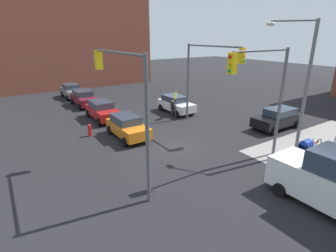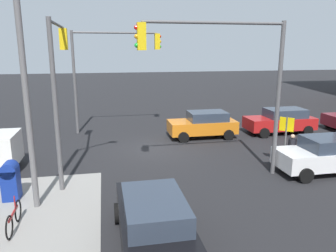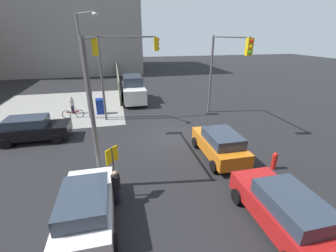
{
  "view_description": "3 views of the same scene",
  "coord_description": "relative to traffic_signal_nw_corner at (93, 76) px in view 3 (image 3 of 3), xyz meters",
  "views": [
    {
      "loc": [
        13.47,
        -9.37,
        7.1
      ],
      "look_at": [
        -1.71,
        0.61,
        0.83
      ],
      "focal_mm": 28.0,
      "sensor_mm": 36.0,
      "label": 1
    },
    {
      "loc": [
        2.72,
        17.05,
        5.41
      ],
      "look_at": [
        -0.8,
        -0.77,
        1.11
      ],
      "focal_mm": 35.0,
      "sensor_mm": 36.0,
      "label": 2
    },
    {
      "loc": [
        -13.58,
        3.44,
        6.53
      ],
      "look_at": [
        -0.49,
        0.42,
        1.04
      ],
      "focal_mm": 24.0,
      "sensor_mm": 36.0,
      "label": 3
    }
  ],
  "objects": [
    {
      "name": "ground_plane",
      "position": [
        2.14,
        -4.5,
        -4.67
      ],
      "size": [
        120.0,
        120.0,
        0.0
      ],
      "primitive_type": "plane",
      "color": "black"
    },
    {
      "name": "sidewalk_corner",
      "position": [
        11.14,
        4.5,
        -4.66
      ],
      "size": [
        12.0,
        12.0,
        0.01
      ],
      "primitive_type": "cube",
      "color": "gray",
      "rests_on": "ground"
    },
    {
      "name": "construction_fence",
      "position": [
        20.15,
        -1.3,
        -3.47
      ],
      "size": [
        20.03,
        0.12,
        2.4
      ],
      "primitive_type": "cube",
      "color": "slate",
      "rests_on": "ground"
    },
    {
      "name": "building_loft_east",
      "position": [
        38.14,
        6.16,
        5.27
      ],
      "size": [
        20.0,
        24.0,
        19.88
      ],
      "color": "gray",
      "rests_on": "ground"
    },
    {
      "name": "traffic_signal_nw_corner",
      "position": [
        0.0,
        0.0,
        0.0
      ],
      "size": [
        6.11,
        0.36,
        6.5
      ],
      "color": "#59595B",
      "rests_on": "ground"
    },
    {
      "name": "traffic_signal_se_corner",
      "position": [
        4.47,
        -9.0,
        -0.03
      ],
      "size": [
        5.68,
        0.36,
        6.5
      ],
      "color": "#59595B",
      "rests_on": "ground"
    },
    {
      "name": "traffic_signal_ne_corner",
      "position": [
        6.64,
        -1.75,
        -0.09
      ],
      "size": [
        0.36,
        4.66,
        6.5
      ],
      "color": "#59595B",
      "rests_on": "ground"
    },
    {
      "name": "street_lamp_corner",
      "position": [
        7.04,
        1.09,
        0.03
      ],
      "size": [
        2.34,
        1.66,
        8.0
      ],
      "color": "slate",
      "rests_on": "ground"
    },
    {
      "name": "warning_sign_two_way",
      "position": [
        -3.26,
        -0.64,
        -3.03
      ],
      "size": [
        0.48,
        0.48,
        2.4
      ],
      "color": "#4C4C4C",
      "rests_on": "ground"
    },
    {
      "name": "mailbox_blue",
      "position": [
        8.34,
        0.5,
        -3.9
      ],
      "size": [
        0.56,
        0.64,
        1.43
      ],
      "color": "navy",
      "rests_on": "ground"
    },
    {
      "name": "fire_hydrant",
      "position": [
        -2.86,
        -8.7,
        -4.18
      ],
      "size": [
        0.26,
        0.26,
        0.94
      ],
      "color": "red",
      "rests_on": "ground"
    },
    {
      "name": "coupe_orange",
      "position": [
        -1.12,
        -6.43,
        -3.83
      ],
      "size": [
        4.15,
        2.02,
        1.62
      ],
      "color": "orange",
      "rests_on": "ground"
    },
    {
      "name": "sedan_red",
      "position": [
        -6.38,
        -6.43,
        -3.82
      ],
      "size": [
        4.41,
        2.02,
        1.62
      ],
      "color": "#B21919",
      "rests_on": "ground"
    },
    {
      "name": "coupe_black",
      "position": [
        3.69,
        4.52,
        -3.82
      ],
      "size": [
        2.02,
        4.34,
        1.62
      ],
      "color": "black",
      "rests_on": "ground"
    },
    {
      "name": "hatchback_white",
      "position": [
        -4.64,
        0.35,
        -3.83
      ],
      "size": [
        4.12,
        2.02,
        1.62
      ],
      "color": "white",
      "rests_on": "ground"
    },
    {
      "name": "van_white_delivery",
      "position": [
        11.6,
        -2.7,
        -3.39
      ],
      "size": [
        5.4,
        2.32,
        2.62
      ],
      "color": "white",
      "rests_on": "ground"
    },
    {
      "name": "pedestrian_crossing",
      "position": [
        -3.66,
        -0.7,
        -3.87
      ],
      "size": [
        0.36,
        0.36,
        1.55
      ],
      "rotation": [
        0.0,
        0.0,
        5.28
      ],
      "color": "black",
      "rests_on": "ground"
    },
    {
      "name": "pedestrian_waiting",
      "position": [
        8.94,
        2.9,
        -3.88
      ],
      "size": [
        0.36,
        0.36,
        1.54
      ],
      "rotation": [
        0.0,
        0.0,
        5.01
      ],
      "color": "#B2B2B7",
      "rests_on": "ground"
    },
    {
      "name": "bicycle_leaning_on_fence",
      "position": [
        7.74,
        2.7,
        -4.32
      ],
      "size": [
        0.05,
        1.75,
        0.97
      ],
      "color": "black",
      "rests_on": "ground"
    }
  ]
}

